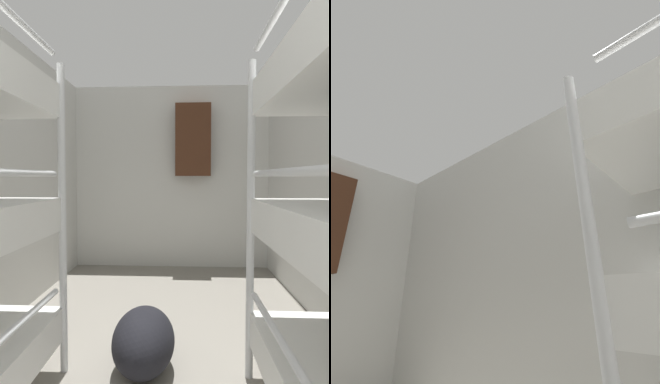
# 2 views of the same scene
# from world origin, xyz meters

# --- Properties ---
(wall_back) EXTENTS (2.60, 0.06, 2.33)m
(wall_back) POSITION_xyz_m (0.00, 4.88, 1.16)
(wall_back) COLOR silver
(wall_back) RESTS_ON ground_plane
(duffel_bag) EXTENTS (0.37, 0.57, 0.37)m
(duffel_bag) POSITION_xyz_m (-0.07, 2.43, 0.19)
(duffel_bag) COLOR black
(duffel_bag) RESTS_ON ground_plane
(hanging_coat) EXTENTS (0.44, 0.12, 0.90)m
(hanging_coat) POSITION_xyz_m (0.28, 4.73, 1.63)
(hanging_coat) COLOR #472819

